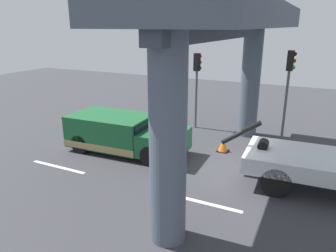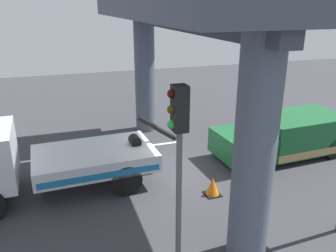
# 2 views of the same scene
# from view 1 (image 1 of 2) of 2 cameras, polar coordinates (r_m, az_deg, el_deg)

# --- Properties ---
(ground_plane) EXTENTS (60.00, 40.00, 0.10)m
(ground_plane) POSITION_cam_1_polar(r_m,az_deg,el_deg) (12.55, 10.17, -8.05)
(ground_plane) COLOR #38383D
(lane_stripe_west) EXTENTS (2.60, 0.16, 0.01)m
(lane_stripe_west) POSITION_cam_1_polar(r_m,az_deg,el_deg) (13.34, -19.07, -6.94)
(lane_stripe_west) COLOR silver
(lane_stripe_west) RESTS_ON ground
(lane_stripe_mid) EXTENTS (2.60, 0.16, 0.01)m
(lane_stripe_mid) POSITION_cam_1_polar(r_m,az_deg,el_deg) (10.36, 6.09, -13.43)
(lane_stripe_mid) COLOR silver
(lane_stripe_mid) RESTS_ON ground
(towed_van_green) EXTENTS (5.28, 2.41, 1.58)m
(towed_van_green) POSITION_cam_1_polar(r_m,az_deg,el_deg) (14.08, -8.22, -1.42)
(towed_van_green) COLOR #195B2D
(towed_van_green) RESTS_ON ground
(overpass_structure) EXTENTS (3.60, 11.17, 6.04)m
(overpass_structure) POSITION_cam_1_polar(r_m,az_deg,el_deg) (11.40, 10.50, 15.65)
(overpass_structure) COLOR #4C5666
(overpass_structure) RESTS_ON ground
(traffic_light_near) EXTENTS (0.39, 0.32, 3.97)m
(traffic_light_near) POSITION_cam_1_polar(r_m,az_deg,el_deg) (16.78, 5.24, 9.25)
(traffic_light_near) COLOR #515456
(traffic_light_near) RESTS_ON ground
(traffic_light_far) EXTENTS (0.39, 0.32, 4.25)m
(traffic_light_far) POSITION_cam_1_polar(r_m,az_deg,el_deg) (15.75, 20.89, 8.35)
(traffic_light_far) COLOR #515456
(traffic_light_far) RESTS_ON ground
(traffic_cone_orange) EXTENTS (0.49, 0.49, 0.58)m
(traffic_cone_orange) POSITION_cam_1_polar(r_m,az_deg,el_deg) (14.24, 9.84, -3.44)
(traffic_cone_orange) COLOR orange
(traffic_cone_orange) RESTS_ON ground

